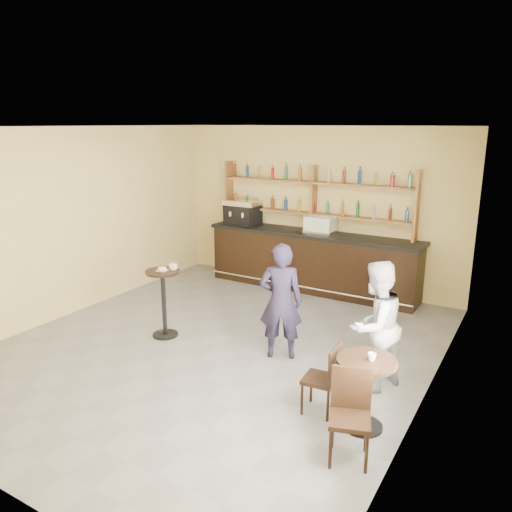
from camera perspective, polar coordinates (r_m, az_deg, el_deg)
The scene contains 22 objects.
floor at distance 7.64m, azimuth -4.42°, elevation -10.25°, with size 7.00×7.00×0.00m, color slate.
ceiling at distance 6.91m, azimuth -4.97°, elevation 14.51°, with size 7.00×7.00×0.00m, color white.
wall_back at distance 10.11m, azimuth 6.86°, elevation 5.48°, with size 7.00×7.00×0.00m, color #E7D183.
wall_left at distance 9.14m, azimuth -20.27°, elevation 3.65°, with size 7.00×7.00×0.00m, color #E7D183.
wall_right at distance 5.96m, azimuth 19.65°, elevation -2.01°, with size 7.00×7.00×0.00m, color #E7D183.
window_pane at distance 4.81m, azimuth 16.82°, elevation -4.52°, with size 2.00×2.00×0.00m, color white.
window_frame at distance 4.81m, azimuth 16.75°, elevation -4.51°, with size 0.04×1.70×2.10m, color black, non-canonical shape.
shelf_unit at distance 9.96m, azimuth 6.60°, elevation 6.57°, with size 4.00×0.26×1.40m, color brown, non-canonical shape.
liquor_bottles at distance 9.94m, azimuth 6.63°, elevation 7.54°, with size 3.68×0.10×1.00m, color #8C5919, non-canonical shape.
bar_counter at distance 9.98m, azimuth 6.37°, elevation -0.59°, with size 4.34×0.85×1.17m, color black, non-canonical shape.
espresso_machine at distance 10.54m, azimuth -1.53°, elevation 5.02°, with size 0.71×0.46×0.51m, color black, non-canonical shape.
pastry_case at distance 9.74m, azimuth 7.39°, elevation 3.56°, with size 0.56×0.45×0.34m, color silver, non-canonical shape.
pedestal_table at distance 7.91m, azimuth -10.48°, elevation -5.36°, with size 0.52×0.52×1.07m, color black, non-canonical shape.
napkin at distance 7.74m, azimuth -10.66°, elevation -1.62°, with size 0.16×0.16×0.00m, color white.
donut at distance 7.72m, azimuth -10.66°, elevation -1.46°, with size 0.14×0.14×0.05m, color #D89E4F.
cup_pedestal at distance 7.71m, azimuth -9.41°, elevation -1.24°, with size 0.13×0.13×0.10m, color white.
man_main at distance 7.01m, azimuth 2.85°, elevation -5.19°, with size 0.61×0.40×1.67m, color black.
cafe_table at distance 5.72m, azimuth 12.33°, elevation -15.15°, with size 0.65×0.65×0.82m, color black, non-canonical shape.
cup_cafe at distance 5.50m, azimuth 13.10°, elevation -11.17°, with size 0.09×0.09×0.08m, color white.
chair_west at distance 5.92m, azimuth 7.31°, elevation -13.71°, with size 0.36×0.36×0.84m, color black, non-canonical shape.
chair_south at distance 5.19m, azimuth 10.69°, elevation -17.79°, with size 0.40×0.40×0.92m, color black, non-canonical shape.
patron_second at distance 6.39m, azimuth 13.44°, elevation -7.76°, with size 0.80×0.63×1.65m, color #AEADB3.
Camera 1 is at (4.01, -5.63, 3.25)m, focal length 35.00 mm.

